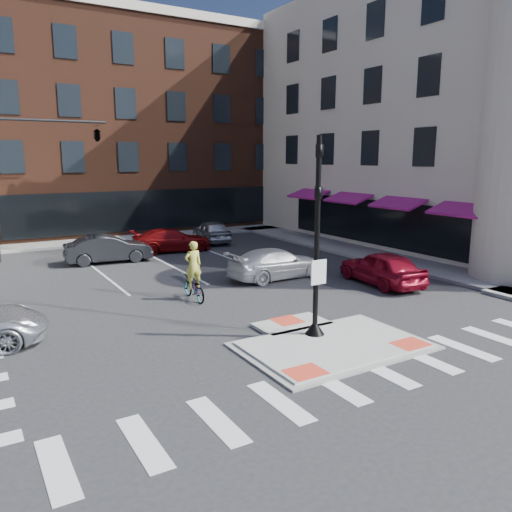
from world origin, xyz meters
TOP-DOWN VIEW (x-y plane):
  - ground at (0.00, 0.00)m, footprint 120.00×120.00m
  - refuge_island at (0.00, -0.26)m, footprint 5.40×4.65m
  - sidewalk_e at (10.80, 10.00)m, footprint 3.00×24.00m
  - sidewalk_n at (3.00, 22.00)m, footprint 26.00×3.00m
  - building_n at (3.00, 31.99)m, footprint 24.40×18.40m
  - building_e at (21.54, 11.50)m, footprint 21.90×23.90m
  - building_far_left at (-4.00, 52.00)m, footprint 10.00×12.00m
  - building_far_right at (9.00, 54.00)m, footprint 12.00×12.00m
  - signal_pole at (0.00, 0.40)m, footprint 0.60×0.60m
  - mast_arm_signal at (-3.47, 18.00)m, footprint 6.10×2.24m
  - red_sedan at (6.53, 4.20)m, footprint 2.17×4.51m
  - white_pickup at (3.24, 7.52)m, footprint 4.82×2.12m
  - bg_car_dark at (-2.50, 14.99)m, footprint 4.57×1.97m
  - bg_car_silver at (5.00, 18.05)m, footprint 2.29×4.43m
  - bg_car_red at (1.53, 16.24)m, footprint 4.85×2.40m
  - cyclist at (-1.50, 6.17)m, footprint 0.69×1.87m

SIDE VIEW (x-z plane):
  - ground at x=0.00m, z-range 0.00..0.00m
  - refuge_island at x=0.00m, z-range -0.01..0.11m
  - sidewalk_e at x=10.80m, z-range 0.00..0.15m
  - sidewalk_n at x=3.00m, z-range 0.00..0.15m
  - bg_car_red at x=1.53m, z-range 0.00..1.36m
  - white_pickup at x=3.24m, z-range 0.00..1.38m
  - bg_car_silver at x=5.00m, z-range 0.00..1.44m
  - bg_car_dark at x=-2.50m, z-range 0.00..1.46m
  - red_sedan at x=6.53m, z-range 0.00..1.49m
  - cyclist at x=-1.50m, z-range -0.38..1.95m
  - signal_pole at x=0.00m, z-range -0.63..5.35m
  - building_far_left at x=-4.00m, z-range 0.00..10.00m
  - building_far_right at x=9.00m, z-range 0.00..12.00m
  - mast_arm_signal at x=-3.47m, z-range 2.21..10.21m
  - building_n at x=3.00m, z-range 0.05..15.55m
  - building_e at x=21.54m, z-range -0.81..16.89m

